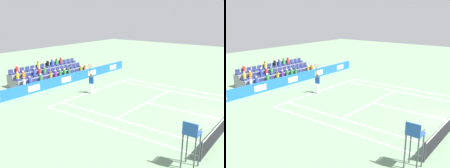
{
  "view_description": "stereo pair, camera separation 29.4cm",
  "coord_description": "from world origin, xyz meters",
  "views": [
    {
      "loc": [
        17.48,
        3.42,
        7.0
      ],
      "look_at": [
        0.39,
        -9.6,
        1.1
      ],
      "focal_mm": 41.99,
      "sensor_mm": 36.0,
      "label": 1
    },
    {
      "loc": [
        17.3,
        3.65,
        7.0
      ],
      "look_at": [
        0.39,
        -9.6,
        1.1
      ],
      "focal_mm": 41.99,
      "sensor_mm": 36.0,
      "label": 2
    }
  ],
  "objects": [
    {
      "name": "umpire_chair",
      "position": [
        6.76,
        -0.25,
        1.52
      ],
      "size": [
        0.7,
        0.7,
        2.34
      ],
      "color": "#474C54",
      "rests_on": "ground"
    },
    {
      "name": "line_service",
      "position": [
        0.0,
        -6.4,
        0.0
      ],
      "size": [
        8.23,
        0.1,
        0.01
      ],
      "primitive_type": "cube",
      "color": "white",
      "rests_on": "ground"
    },
    {
      "name": "line_singles_sideline_right",
      "position": [
        -4.12,
        -5.95,
        0.0
      ],
      "size": [
        0.1,
        11.89,
        0.01
      ],
      "primitive_type": "cube",
      "color": "white",
      "rests_on": "ground"
    },
    {
      "name": "stadium_stand",
      "position": [
        0.02,
        -18.08,
        0.56
      ],
      "size": [
        8.68,
        2.85,
        2.16
      ],
      "color": "gray",
      "rests_on": "ground"
    },
    {
      "name": "line_singles_sideline_left",
      "position": [
        4.12,
        -5.95,
        0.0
      ],
      "size": [
        0.1,
        11.89,
        0.01
      ],
      "primitive_type": "cube",
      "color": "white",
      "rests_on": "ground"
    },
    {
      "name": "line_centre_service",
      "position": [
        0.0,
        -3.2,
        0.0
      ],
      "size": [
        0.1,
        6.4,
        0.01
      ],
      "primitive_type": "cube",
      "color": "white",
      "rests_on": "ground"
    },
    {
      "name": "loose_tennis_ball",
      "position": [
        2.63,
        -3.99,
        0.03
      ],
      "size": [
        0.07,
        0.07,
        0.07
      ],
      "primitive_type": "sphere",
      "color": "#D1E533",
      "rests_on": "ground"
    },
    {
      "name": "tennis_player",
      "position": [
        0.78,
        -11.6,
        0.99
      ],
      "size": [
        0.54,
        0.41,
        2.85
      ],
      "color": "white",
      "rests_on": "ground"
    },
    {
      "name": "line_baseline",
      "position": [
        0.0,
        -11.89,
        0.0
      ],
      "size": [
        10.97,
        0.1,
        0.01
      ],
      "primitive_type": "cube",
      "color": "white",
      "rests_on": "ground"
    },
    {
      "name": "sponsor_barrier",
      "position": [
        0.0,
        -15.78,
        0.47
      ],
      "size": [
        19.47,
        0.22,
        0.95
      ],
      "color": "#1E66AD",
      "rests_on": "ground"
    },
    {
      "name": "line_centre_mark",
      "position": [
        0.0,
        -11.79,
        0.0
      ],
      "size": [
        0.1,
        0.2,
        0.01
      ],
      "primitive_type": "cube",
      "color": "white",
      "rests_on": "ground"
    },
    {
      "name": "line_doubles_sideline_left",
      "position": [
        5.49,
        -5.95,
        0.0
      ],
      "size": [
        0.1,
        11.89,
        0.01
      ],
      "primitive_type": "cube",
      "color": "white",
      "rests_on": "ground"
    },
    {
      "name": "line_doubles_sideline_right",
      "position": [
        -5.49,
        -5.95,
        0.0
      ],
      "size": [
        0.1,
        11.89,
        0.01
      ],
      "primitive_type": "cube",
      "color": "white",
      "rests_on": "ground"
    }
  ]
}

